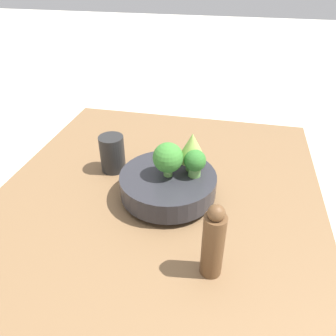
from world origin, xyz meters
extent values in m
plane|color=beige|center=(0.00, 0.00, 0.00)|extent=(6.00, 6.00, 0.00)
cube|color=brown|center=(0.00, 0.00, 0.02)|extent=(0.92, 0.81, 0.04)
cylinder|color=#28282D|center=(-0.01, -0.03, 0.05)|extent=(0.10, 0.10, 0.01)
cylinder|color=#28282D|center=(-0.01, -0.03, 0.08)|extent=(0.23, 0.23, 0.05)
cylinder|color=#609347|center=(0.00, -0.09, 0.12)|extent=(0.03, 0.03, 0.02)
sphere|color=#2D6B28|center=(0.00, -0.09, 0.15)|extent=(0.05, 0.05, 0.05)
cylinder|color=#609347|center=(0.02, -0.08, 0.12)|extent=(0.03, 0.03, 0.03)
cone|color=#93B751|center=(0.02, -0.08, 0.17)|extent=(0.07, 0.07, 0.07)
cylinder|color=#6BA34C|center=(-0.01, -0.03, 0.12)|extent=(0.02, 0.02, 0.02)
sphere|color=#387A2D|center=(-0.01, -0.03, 0.16)|extent=(0.07, 0.07, 0.07)
cylinder|color=black|center=(0.08, 0.15, 0.10)|extent=(0.07, 0.07, 0.10)
cylinder|color=brown|center=(-0.22, -0.15, 0.11)|extent=(0.04, 0.04, 0.14)
sphere|color=brown|center=(-0.22, -0.15, 0.19)|extent=(0.03, 0.03, 0.03)
camera|label=1|loc=(-0.63, -0.16, 0.55)|focal=35.00mm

